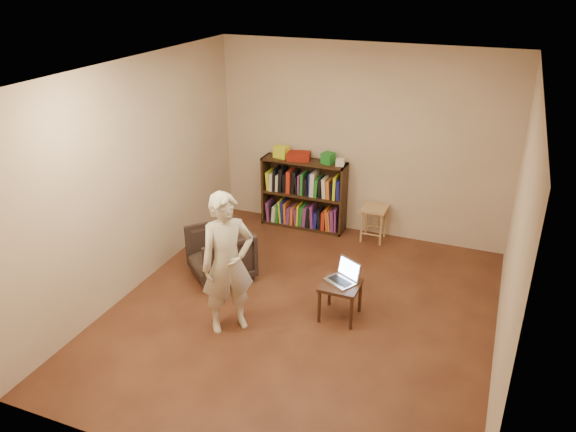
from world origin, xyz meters
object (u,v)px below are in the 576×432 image
at_px(laptop, 344,276).
at_px(stool, 374,213).
at_px(armchair, 220,253).
at_px(side_table, 340,289).
at_px(person, 228,264).
at_px(bookshelf, 304,198).

bearing_deg(laptop, stool, 123.14).
xyz_separation_m(armchair, laptop, (1.60, -0.21, 0.15)).
bearing_deg(stool, armchair, -131.69).
relative_size(side_table, person, 0.27).
bearing_deg(laptop, bookshelf, 150.37).
bearing_deg(side_table, bookshelf, 119.92).
bearing_deg(stool, laptop, -86.14).
height_order(stool, person, person).
xyz_separation_m(bookshelf, armchair, (-0.43, -1.72, -0.12)).
relative_size(stool, side_table, 1.18).
bearing_deg(laptop, armchair, -158.36).
xyz_separation_m(armchair, person, (0.58, -0.88, 0.44)).
xyz_separation_m(bookshelf, person, (0.14, -2.60, 0.32)).
distance_m(stool, side_table, 1.94).
relative_size(bookshelf, side_table, 2.92).
bearing_deg(armchair, stool, 89.05).
relative_size(armchair, laptop, 1.76).
relative_size(stool, armchair, 0.70).
height_order(bookshelf, side_table, bookshelf).
distance_m(bookshelf, laptop, 2.26).
bearing_deg(bookshelf, stool, -3.53).
height_order(bookshelf, armchair, bookshelf).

